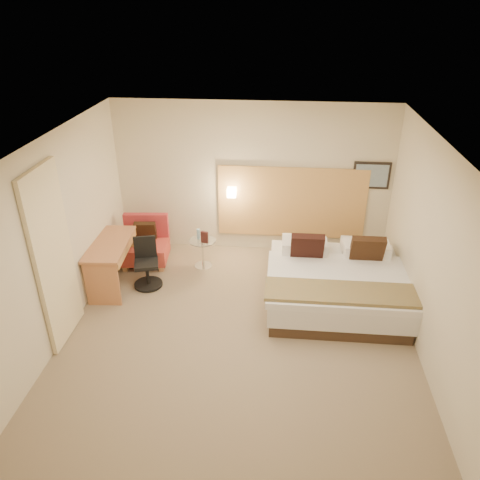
# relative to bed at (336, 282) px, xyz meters

# --- Properties ---
(floor) EXTENTS (4.80, 5.00, 0.02)m
(floor) POSITION_rel_bed_xyz_m (-1.40, -0.90, -0.34)
(floor) COLOR #806E56
(floor) RESTS_ON ground
(ceiling) EXTENTS (4.80, 5.00, 0.02)m
(ceiling) POSITION_rel_bed_xyz_m (-1.40, -0.90, 2.38)
(ceiling) COLOR white
(ceiling) RESTS_ON floor
(wall_back) EXTENTS (4.80, 0.02, 2.70)m
(wall_back) POSITION_rel_bed_xyz_m (-1.40, 1.61, 1.02)
(wall_back) COLOR beige
(wall_back) RESTS_ON floor
(wall_front) EXTENTS (4.80, 0.02, 2.70)m
(wall_front) POSITION_rel_bed_xyz_m (-1.40, -3.41, 1.02)
(wall_front) COLOR beige
(wall_front) RESTS_ON floor
(wall_left) EXTENTS (0.02, 5.00, 2.70)m
(wall_left) POSITION_rel_bed_xyz_m (-3.81, -0.90, 1.02)
(wall_left) COLOR beige
(wall_left) RESTS_ON floor
(wall_right) EXTENTS (0.02, 5.00, 2.70)m
(wall_right) POSITION_rel_bed_xyz_m (1.01, -0.90, 1.02)
(wall_right) COLOR beige
(wall_right) RESTS_ON floor
(headboard_panel) EXTENTS (2.60, 0.04, 1.30)m
(headboard_panel) POSITION_rel_bed_xyz_m (-0.70, 1.57, 0.62)
(headboard_panel) COLOR tan
(headboard_panel) RESTS_ON wall_back
(art_frame) EXTENTS (0.62, 0.03, 0.47)m
(art_frame) POSITION_rel_bed_xyz_m (0.62, 1.58, 1.17)
(art_frame) COLOR black
(art_frame) RESTS_ON wall_back
(art_canvas) EXTENTS (0.54, 0.01, 0.39)m
(art_canvas) POSITION_rel_bed_xyz_m (0.62, 1.56, 1.17)
(art_canvas) COLOR slate
(art_canvas) RESTS_ON wall_back
(lamp_arm) EXTENTS (0.02, 0.12, 0.02)m
(lamp_arm) POSITION_rel_bed_xyz_m (-1.75, 1.52, 0.82)
(lamp_arm) COLOR silver
(lamp_arm) RESTS_ON wall_back
(lamp_shade) EXTENTS (0.15, 0.15, 0.15)m
(lamp_shade) POSITION_rel_bed_xyz_m (-1.75, 1.46, 0.82)
(lamp_shade) COLOR #FFEDC6
(lamp_shade) RESTS_ON wall_back
(curtain) EXTENTS (0.06, 0.90, 2.42)m
(curtain) POSITION_rel_bed_xyz_m (-3.76, -1.15, 0.89)
(curtain) COLOR beige
(curtain) RESTS_ON wall_left
(bottle_a) EXTENTS (0.07, 0.07, 0.18)m
(bottle_a) POSITION_rel_bed_xyz_m (-2.26, 0.88, 0.27)
(bottle_a) COLOR #8FBFDD
(bottle_a) RESTS_ON side_table
(menu_folder) EXTENTS (0.13, 0.07, 0.20)m
(menu_folder) POSITION_rel_bed_xyz_m (-2.14, 0.76, 0.28)
(menu_folder) COLOR #3B1918
(menu_folder) RESTS_ON side_table
(bed) EXTENTS (2.12, 2.01, 1.01)m
(bed) POSITION_rel_bed_xyz_m (0.00, 0.00, 0.00)
(bed) COLOR #3A291D
(bed) RESTS_ON floor
(lounge_chair) EXTENTS (0.83, 0.74, 0.82)m
(lounge_chair) POSITION_rel_bed_xyz_m (-3.22, 0.92, -0.00)
(lounge_chair) COLOR #9A7148
(lounge_chair) RESTS_ON floor
(side_table) EXTENTS (0.55, 0.55, 0.51)m
(side_table) POSITION_rel_bed_xyz_m (-2.19, 0.83, -0.05)
(side_table) COLOR white
(side_table) RESTS_ON floor
(desk) EXTENTS (0.64, 1.26, 0.77)m
(desk) POSITION_rel_bed_xyz_m (-3.51, 0.13, 0.28)
(desk) COLOR #AB6A43
(desk) RESTS_ON floor
(desk_chair) EXTENTS (0.56, 0.56, 0.81)m
(desk_chair) POSITION_rel_bed_xyz_m (-2.99, 0.18, 0.01)
(desk_chair) COLOR black
(desk_chair) RESTS_ON floor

